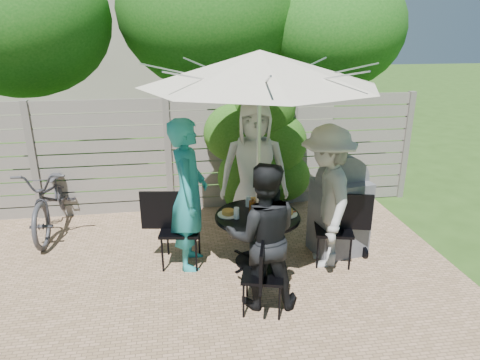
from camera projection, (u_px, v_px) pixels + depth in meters
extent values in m
plane|color=#284816|center=(173.00, 331.00, 4.23)|extent=(60.00, 60.00, 0.00)
cube|color=#A67F60|center=(173.00, 300.00, 4.70)|extent=(7.00, 6.00, 0.02)
cube|color=gray|center=(168.00, 156.00, 6.71)|extent=(8.00, 0.10, 1.85)
ellipsoid|color=#215313|center=(258.00, 157.00, 6.79)|extent=(1.20, 0.70, 1.80)
cube|color=#A49888|center=(166.00, 38.00, 14.56)|extent=(10.00, 6.00, 5.00)
ellipsoid|color=#164F12|center=(19.00, 19.00, 7.52)|extent=(3.20, 3.20, 2.72)
ellipsoid|color=#164F12|center=(214.00, 9.00, 8.43)|extent=(3.80, 3.80, 3.23)
ellipsoid|color=#164F12|center=(331.00, 28.00, 8.21)|extent=(2.80, 2.80, 2.38)
cylinder|color=black|center=(258.00, 216.00, 5.23)|extent=(1.15, 1.15, 0.03)
cylinder|color=black|center=(257.00, 240.00, 5.35)|extent=(0.07, 0.07, 0.66)
cylinder|color=black|center=(257.00, 262.00, 5.45)|extent=(0.55, 0.55, 0.04)
cylinder|color=silver|center=(258.00, 171.00, 5.04)|extent=(0.05, 0.05, 2.48)
cone|color=beige|center=(260.00, 68.00, 4.64)|extent=(3.02, 3.02, 0.38)
cube|color=black|center=(253.00, 200.00, 6.19)|extent=(0.58, 0.58, 0.04)
cube|color=black|center=(255.00, 177.00, 6.32)|extent=(0.16, 0.46, 0.48)
imported|color=silver|center=(254.00, 171.00, 5.91)|extent=(1.01, 0.73, 1.93)
cube|color=black|center=(181.00, 229.00, 5.27)|extent=(0.54, 0.54, 0.04)
cube|color=black|center=(160.00, 210.00, 5.18)|extent=(0.47, 0.10, 0.48)
imported|color=teal|center=(189.00, 195.00, 5.12)|extent=(0.54, 0.74, 1.88)
cube|color=black|center=(263.00, 274.00, 4.42)|extent=(0.52, 0.52, 0.03)
cube|color=black|center=(262.00, 265.00, 4.14)|extent=(0.14, 0.41, 0.43)
imported|color=black|center=(263.00, 237.00, 4.41)|extent=(0.85, 0.70, 1.60)
cube|color=black|center=(333.00, 229.00, 5.32)|extent=(0.55, 0.55, 0.04)
cube|color=black|center=(354.00, 212.00, 5.22)|extent=(0.45, 0.14, 0.46)
imported|color=#A3A29E|center=(326.00, 197.00, 5.17)|extent=(0.81, 1.23, 1.79)
cylinder|color=white|center=(256.00, 203.00, 5.57)|extent=(0.26, 0.26, 0.01)
cylinder|color=#B88136|center=(256.00, 200.00, 5.56)|extent=(0.15, 0.15, 0.05)
cylinder|color=white|center=(228.00, 214.00, 5.22)|extent=(0.26, 0.26, 0.01)
cylinder|color=#B88136|center=(228.00, 212.00, 5.21)|extent=(0.15, 0.15, 0.05)
cylinder|color=white|center=(260.00, 227.00, 4.89)|extent=(0.26, 0.26, 0.01)
cylinder|color=#B88136|center=(260.00, 225.00, 4.88)|extent=(0.15, 0.15, 0.05)
cylinder|color=white|center=(287.00, 214.00, 5.23)|extent=(0.26, 0.26, 0.01)
cylinder|color=#B88136|center=(287.00, 211.00, 5.22)|extent=(0.15, 0.15, 0.05)
cylinder|color=white|center=(275.00, 225.00, 4.95)|extent=(0.24, 0.24, 0.01)
cylinder|color=#B88136|center=(275.00, 222.00, 4.94)|extent=(0.14, 0.14, 0.05)
cylinder|color=silver|center=(248.00, 201.00, 5.45)|extent=(0.07, 0.07, 0.14)
cylinder|color=silver|center=(236.00, 213.00, 5.10)|extent=(0.07, 0.07, 0.14)
cylinder|color=silver|center=(268.00, 218.00, 4.96)|extent=(0.07, 0.07, 0.14)
cylinder|color=silver|center=(278.00, 206.00, 5.31)|extent=(0.07, 0.07, 0.14)
cylinder|color=#59280C|center=(253.00, 207.00, 5.25)|extent=(0.09, 0.09, 0.16)
cylinder|color=#C6B293|center=(264.00, 203.00, 5.42)|extent=(0.08, 0.08, 0.12)
imported|color=#333338|center=(54.00, 196.00, 6.24)|extent=(0.70, 1.94, 1.02)
cube|color=#5B5B60|center=(339.00, 218.00, 5.55)|extent=(0.73, 0.61, 1.01)
cylinder|color=#5B5B60|center=(342.00, 181.00, 5.38)|extent=(0.69, 0.31, 0.67)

